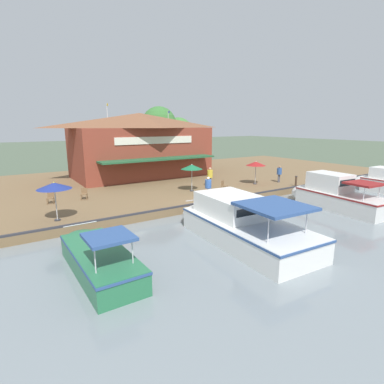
# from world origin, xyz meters

# --- Properties ---
(ground_plane) EXTENTS (220.00, 220.00, 0.00)m
(ground_plane) POSITION_xyz_m (0.00, 0.00, 0.00)
(ground_plane) COLOR #4C5B47
(quay_deck) EXTENTS (22.00, 56.00, 0.60)m
(quay_deck) POSITION_xyz_m (-11.00, 0.00, 0.30)
(quay_deck) COLOR brown
(quay_deck) RESTS_ON ground
(quay_edge_fender) EXTENTS (0.20, 50.40, 0.10)m
(quay_edge_fender) POSITION_xyz_m (-0.10, 0.00, 0.65)
(quay_edge_fender) COLOR #2D2D33
(quay_edge_fender) RESTS_ON quay_deck
(waterfront_restaurant) EXTENTS (9.32, 14.63, 7.64)m
(waterfront_restaurant) POSITION_xyz_m (-13.59, -0.07, 4.05)
(waterfront_restaurant) COLOR brown
(waterfront_restaurant) RESTS_ON quay_deck
(patio_umbrella_back_row) EXTENTS (1.94, 1.94, 2.33)m
(patio_umbrella_back_row) POSITION_xyz_m (-1.54, -10.81, 2.69)
(patio_umbrella_back_row) COLOR #B7B7B7
(patio_umbrella_back_row) RESTS_ON quay_deck
(patio_umbrella_mid_patio_right) EXTENTS (1.84, 1.84, 2.20)m
(patio_umbrella_mid_patio_right) POSITION_xyz_m (-3.21, 7.04, 2.57)
(patio_umbrella_mid_patio_right) COLOR #B7B7B7
(patio_umbrella_mid_patio_right) RESTS_ON quay_deck
(patio_umbrella_mid_patio_left) EXTENTS (1.83, 1.83, 2.32)m
(patio_umbrella_mid_patio_left) POSITION_xyz_m (-3.92, 0.27, 2.68)
(patio_umbrella_mid_patio_left) COLOR #B7B7B7
(patio_umbrella_mid_patio_left) RESTS_ON quay_deck
(cafe_chair_far_corner_seat) EXTENTS (0.56, 0.56, 0.85)m
(cafe_chair_far_corner_seat) POSITION_xyz_m (-6.02, -10.51, 1.08)
(cafe_chair_far_corner_seat) COLOR brown
(cafe_chair_far_corner_seat) RESTS_ON quay_deck
(cafe_chair_mid_patio) EXTENTS (0.59, 0.59, 0.85)m
(cafe_chair_mid_patio) POSITION_xyz_m (-2.62, 2.72, 1.08)
(cafe_chair_mid_patio) COLOR brown
(cafe_chair_mid_patio) RESTS_ON quay_deck
(cafe_chair_facing_river) EXTENTS (0.58, 0.58, 0.85)m
(cafe_chair_facing_river) POSITION_xyz_m (-5.97, -8.17, 1.08)
(cafe_chair_facing_river) COLOR brown
(cafe_chair_facing_river) RESTS_ON quay_deck
(person_mid_patio) EXTENTS (0.46, 0.46, 1.64)m
(person_mid_patio) POSITION_xyz_m (-2.56, 9.63, 1.62)
(person_mid_patio) COLOR #4C4C56
(person_mid_patio) RESTS_ON quay_deck
(person_at_quay_edge) EXTENTS (0.50, 0.50, 1.77)m
(person_at_quay_edge) POSITION_xyz_m (-4.59, 2.68, 1.72)
(person_at_quay_edge) COLOR #4C4C56
(person_at_quay_edge) RESTS_ON quay_deck
(person_near_entrance) EXTENTS (0.48, 0.48, 1.70)m
(person_near_entrance) POSITION_xyz_m (-0.99, -0.15, 1.67)
(person_near_entrance) COLOR orange
(person_near_entrance) RESTS_ON quay_deck
(motorboat_outer_channel) EXTENTS (7.78, 3.02, 2.53)m
(motorboat_outer_channel) POSITION_xyz_m (4.53, 7.33, 1.01)
(motorboat_outer_channel) COLOR silver
(motorboat_outer_channel) RESTS_ON river_water
(motorboat_far_downstream) EXTENTS (9.37, 3.84, 2.50)m
(motorboat_far_downstream) POSITION_xyz_m (5.27, -2.86, 0.97)
(motorboat_far_downstream) COLOR white
(motorboat_far_downstream) RESTS_ON river_water
(motorboat_mid_row) EXTENTS (6.64, 2.09, 2.08)m
(motorboat_mid_row) POSITION_xyz_m (4.68, -10.31, 0.63)
(motorboat_mid_row) COLOR #287047
(motorboat_mid_row) RESTS_ON river_water
(mooring_post) EXTENTS (0.22, 0.22, 0.96)m
(mooring_post) POSITION_xyz_m (-0.35, 9.38, 1.09)
(mooring_post) COLOR #473323
(mooring_post) RESTS_ON quay_deck
(tree_upstream_bank) EXTENTS (4.75, 4.52, 7.91)m
(tree_upstream_bank) POSITION_xyz_m (-18.84, 4.85, 6.12)
(tree_upstream_bank) COLOR brown
(tree_upstream_bank) RESTS_ON quay_deck
(tree_behind_restaurant) EXTENTS (4.28, 4.08, 6.56)m
(tree_behind_restaurant) POSITION_xyz_m (-19.28, 8.04, 5.01)
(tree_behind_restaurant) COLOR brown
(tree_behind_restaurant) RESTS_ON quay_deck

